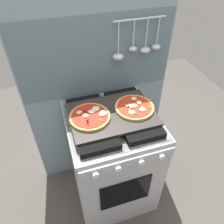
{
  "coord_description": "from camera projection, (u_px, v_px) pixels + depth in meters",
  "views": [
    {
      "loc": [
        -0.32,
        -1.0,
        1.84
      ],
      "look_at": [
        0.0,
        0.0,
        0.93
      ],
      "focal_mm": 35.12,
      "sensor_mm": 36.0,
      "label": 1
    }
  ],
  "objects": [
    {
      "name": "stove",
      "position": [
        112.0,
        158.0,
        1.7
      ],
      "size": [
        0.6,
        0.64,
        0.9
      ],
      "color": "#B7BABF",
      "rests_on": "ground_plane"
    },
    {
      "name": "pizza_left",
      "position": [
        90.0,
        116.0,
        1.36
      ],
      "size": [
        0.26,
        0.26,
        0.03
      ],
      "color": "tan",
      "rests_on": "baking_tray"
    },
    {
      "name": "pizza_right",
      "position": [
        134.0,
        107.0,
        1.42
      ],
      "size": [
        0.26,
        0.26,
        0.03
      ],
      "color": "tan",
      "rests_on": "baking_tray"
    },
    {
      "name": "baking_tray",
      "position": [
        112.0,
        114.0,
        1.4
      ],
      "size": [
        0.54,
        0.38,
        0.02
      ],
      "primitive_type": "cube",
      "color": "#2D2826",
      "rests_on": "stove"
    },
    {
      "name": "kitchen_backsplash",
      "position": [
        99.0,
        99.0,
        1.72
      ],
      "size": [
        1.1,
        0.09,
        1.55
      ],
      "color": "#7A939E",
      "rests_on": "ground_plane"
    },
    {
      "name": "ground_plane",
      "position": [
        112.0,
        188.0,
        2.0
      ],
      "size": [
        4.0,
        4.0,
        0.0
      ],
      "primitive_type": "plane",
      "color": "#4C4742"
    }
  ]
}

